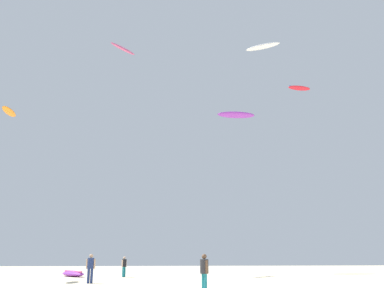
# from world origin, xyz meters

# --- Properties ---
(person_foreground) EXTENTS (0.38, 0.52, 1.66)m
(person_foreground) POSITION_xyz_m (-0.96, 5.30, 0.97)
(person_foreground) COLOR teal
(person_foreground) RESTS_ON ground
(person_midground) EXTENTS (0.38, 0.41, 1.56)m
(person_midground) POSITION_xyz_m (-5.23, 20.53, 0.91)
(person_midground) COLOR teal
(person_midground) RESTS_ON ground
(person_left) EXTENTS (0.56, 0.38, 1.70)m
(person_left) POSITION_xyz_m (-6.84, 12.81, 0.99)
(person_left) COLOR navy
(person_left) RESTS_ON ground
(kite_grounded_near) EXTENTS (2.86, 3.92, 0.46)m
(kite_grounded_near) POSITION_xyz_m (-9.33, 21.93, 0.22)
(kite_grounded_near) COLOR purple
(kite_grounded_near) RESTS_ON ground
(kite_aloft_0) EXTENTS (3.19, 3.27, 0.88)m
(kite_aloft_0) POSITION_xyz_m (-6.75, 28.89, 23.88)
(kite_aloft_0) COLOR #E5598C
(kite_aloft_1) EXTENTS (4.35, 1.32, 0.72)m
(kite_aloft_1) POSITION_xyz_m (6.31, 31.05, 17.32)
(kite_aloft_1) COLOR purple
(kite_aloft_2) EXTENTS (0.73, 2.52, 0.29)m
(kite_aloft_2) POSITION_xyz_m (-14.60, 18.66, 12.58)
(kite_aloft_2) COLOR orange
(kite_aloft_3) EXTENTS (3.12, 2.43, 0.38)m
(kite_aloft_3) POSITION_xyz_m (6.37, 19.35, 19.79)
(kite_aloft_3) COLOR white
(kite_aloft_4) EXTENTS (3.26, 1.41, 0.55)m
(kite_aloft_4) POSITION_xyz_m (16.04, 36.00, 23.14)
(kite_aloft_4) COLOR red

